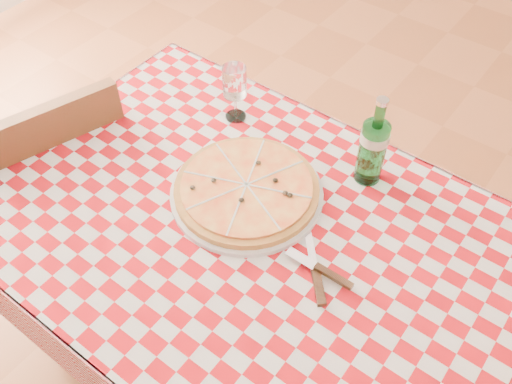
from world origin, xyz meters
TOP-DOWN VIEW (x-y plane):
  - dining_table at (0.00, 0.00)m, footprint 1.20×0.80m
  - tablecloth at (0.00, 0.00)m, footprint 1.30×0.90m
  - chair_far at (-0.68, -0.05)m, footprint 0.49×0.49m
  - pizza_plate at (-0.06, 0.08)m, footprint 0.49×0.49m
  - water_bottle at (0.14, 0.31)m, footprint 0.09×0.09m
  - wine_glass at (-0.27, 0.29)m, footprint 0.08×0.08m
  - cutlery at (0.19, -0.00)m, footprint 0.29×0.26m

SIDE VIEW (x-z plane):
  - chair_far at x=-0.68m, z-range 0.06..0.94m
  - dining_table at x=0.00m, z-range 0.28..1.03m
  - tablecloth at x=0.00m, z-range 0.75..0.76m
  - cutlery at x=0.19m, z-range 0.76..0.78m
  - pizza_plate at x=-0.06m, z-range 0.76..0.81m
  - wine_glass at x=-0.27m, z-range 0.76..0.92m
  - water_bottle at x=0.14m, z-range 0.76..1.01m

